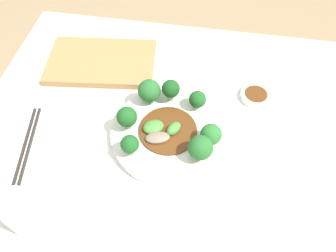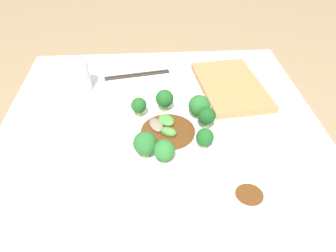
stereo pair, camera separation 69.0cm
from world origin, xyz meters
name	(u,v)px [view 1 (the left image)]	position (x,y,z in m)	size (l,w,h in m)	color
ground_plane	(171,235)	(0.00, 0.00, 0.00)	(8.00, 8.00, 0.00)	#9E8460
table	(171,201)	(0.00, 0.00, 0.36)	(1.00, 0.86, 0.72)	silver
plate	(168,133)	(0.01, -0.01, 0.73)	(0.27, 0.27, 0.02)	white
broccoli_east	(127,117)	(0.11, -0.01, 0.78)	(0.05, 0.05, 0.06)	#70A356
broccoli_southwest	(197,100)	(-0.04, -0.10, 0.77)	(0.04, 0.04, 0.05)	#7AAD5B
broccoli_northwest	(200,148)	(-0.07, 0.04, 0.77)	(0.06, 0.06, 0.06)	#7AAD5B
broccoli_west	(211,133)	(-0.09, 0.00, 0.77)	(0.05, 0.05, 0.06)	#70A356
broccoli_south	(171,89)	(0.02, -0.11, 0.78)	(0.04, 0.04, 0.06)	#7AAD5B
broccoli_southeast	(149,91)	(0.07, -0.10, 0.77)	(0.06, 0.06, 0.06)	#7AAD5B
broccoli_northeast	(130,144)	(0.09, 0.06, 0.77)	(0.04, 0.04, 0.06)	#7AAD5B
stirfry_center	(165,130)	(0.02, -0.01, 0.75)	(0.14, 0.14, 0.02)	#5B3314
drinking_glass	(21,212)	(0.26, 0.24, 0.77)	(0.07, 0.07, 0.10)	silver
chopsticks	(27,145)	(0.34, 0.07, 0.72)	(0.06, 0.22, 0.01)	#2D2823
sauce_dish	(255,96)	(-0.19, -0.17, 0.73)	(0.08, 0.08, 0.02)	white
cutting_board	(102,62)	(0.24, -0.22, 0.73)	(0.31, 0.21, 0.02)	#AD7F4C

